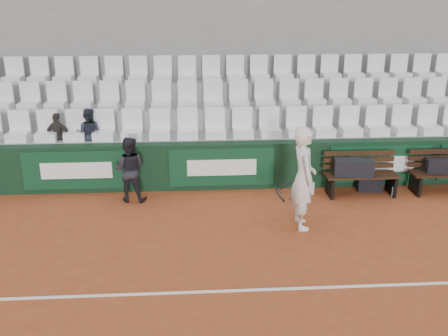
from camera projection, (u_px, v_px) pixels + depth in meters
ground at (252, 290)px, 7.04m from camera, size 80.00×80.00×0.00m
court_baseline at (252, 290)px, 7.04m from camera, size 18.00×0.06×0.01m
back_barrier at (234, 165)px, 10.64m from camera, size 18.00×0.34×1.00m
grandstand_tier_front at (228, 156)px, 11.23m from camera, size 18.00×0.95×1.00m
grandstand_tier_mid at (226, 135)px, 12.05m from camera, size 18.00×0.95×1.45m
grandstand_tier_back at (223, 117)px, 12.87m from camera, size 18.00×0.95×1.90m
grandstand_rear_wall at (222, 65)px, 13.05m from camera, size 18.00×0.30×4.40m
seat_row_front at (229, 123)px, 10.80m from camera, size 11.90×0.44×0.63m
seat_row_mid at (226, 94)px, 11.55m from camera, size 11.90×0.44×0.63m
seat_row_back at (224, 69)px, 12.29m from camera, size 11.90×0.44×0.63m
bench_left at (360, 185)px, 10.33m from camera, size 1.50×0.56×0.45m
bench_right at (445, 182)px, 10.45m from camera, size 1.50×0.56×0.45m
sports_bag_left at (354, 168)px, 10.14m from camera, size 0.83×0.48×0.33m
sports_bag_right at (441, 166)px, 10.32m from camera, size 0.63×0.37×0.28m
sports_bag_ground at (369, 184)px, 10.58m from camera, size 0.54×0.37×0.30m
water_bottle_near at (313, 188)px, 10.38m from camera, size 0.07×0.07×0.26m
water_bottle_far at (393, 192)px, 10.24m from camera, size 0.06×0.06×0.23m
tennis_player at (303, 178)px, 8.69m from camera, size 0.73×0.70×1.84m
ball_kid at (129, 169)px, 9.90m from camera, size 0.70×0.58×1.33m
spectator_b at (56, 116)px, 10.56m from camera, size 0.64×0.37×1.02m
spectator_c at (87, 113)px, 10.58m from camera, size 0.58×0.47×1.12m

